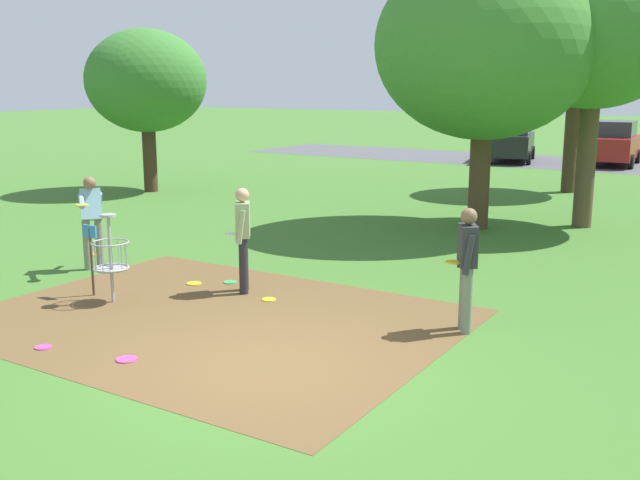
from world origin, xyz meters
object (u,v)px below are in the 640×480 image
object	(u,v)px
frisbee_scattered_a	(127,360)
parked_car_leftmost	(510,140)
player_foreground_watching	(467,262)
frisbee_far_right	(230,282)
tree_mid_left	(578,46)
tree_mid_right	(485,46)
player_waiting_left	(91,216)
tree_near_right	(596,33)
player_throwing	(243,234)
tree_mid_center	(146,81)
disc_golf_basket	(108,254)
frisbee_far_left	(43,347)
frisbee_by_tee	(93,255)
frisbee_near_basket	(194,283)
frisbee_mid_grass	(269,300)
parked_car_center_left	(613,143)

from	to	relation	value
frisbee_scattered_a	parked_car_leftmost	size ratio (longest dim) A/B	0.06
player_foreground_watching	frisbee_far_right	world-z (taller)	player_foreground_watching
tree_mid_left	tree_mid_right	bearing A→B (deg)	-92.54
player_waiting_left	tree_near_right	distance (m)	11.71
player_throwing	tree_mid_center	bearing A→B (deg)	141.57
disc_golf_basket	tree_mid_center	distance (m)	12.60
player_throwing	tree_near_right	distance (m)	10.02
frisbee_far_left	disc_golf_basket	bearing A→B (deg)	113.96
frisbee_by_tee	tree_mid_right	world-z (taller)	tree_mid_right
frisbee_near_basket	tree_mid_center	xyz separation A→B (m)	(-8.62, 7.71, 3.41)
frisbee_far_right	tree_near_right	bearing A→B (deg)	65.28
frisbee_mid_grass	tree_mid_left	world-z (taller)	tree_mid_left
frisbee_scattered_a	tree_near_right	world-z (taller)	tree_near_right
tree_mid_center	parked_car_leftmost	distance (m)	16.90
player_throwing	tree_mid_right	xyz separation A→B (m)	(1.31, 7.25, 3.20)
disc_golf_basket	frisbee_mid_grass	xyz separation A→B (m)	(2.05, 1.36, -0.74)
frisbee_scattered_a	tree_mid_right	bearing A→B (deg)	86.37
frisbee_near_basket	parked_car_leftmost	size ratio (longest dim) A/B	0.06
player_throwing	parked_car_leftmost	xyz separation A→B (m)	(-2.97, 22.97, -0.05)
parked_car_center_left	frisbee_scattered_a	bearing A→B (deg)	-91.14
player_foreground_watching	frisbee_far_left	xyz separation A→B (m)	(-4.34, -3.51, -0.96)
disc_golf_basket	frisbee_scattered_a	distance (m)	2.76
tree_mid_center	frisbee_scattered_a	bearing A→B (deg)	-46.46
tree_near_right	tree_mid_right	world-z (taller)	tree_mid_right
frisbee_near_basket	tree_mid_right	size ratio (longest dim) A/B	0.04
frisbee_by_tee	parked_car_leftmost	xyz separation A→B (m)	(1.21, 22.47, 0.91)
frisbee_far_left	tree_mid_right	world-z (taller)	tree_mid_right
player_waiting_left	frisbee_far_right	distance (m)	2.93
frisbee_near_basket	tree_mid_center	world-z (taller)	tree_mid_center
player_throwing	frisbee_scattered_a	bearing A→B (deg)	-78.47
disc_golf_basket	tree_mid_left	world-z (taller)	tree_mid_left
frisbee_near_basket	tree_mid_right	distance (m)	8.73
frisbee_far_right	frisbee_mid_grass	bearing A→B (deg)	-22.67
parked_car_center_left	parked_car_leftmost	bearing A→B (deg)	-169.75
frisbee_by_tee	tree_near_right	size ratio (longest dim) A/B	0.04
frisbee_near_basket	frisbee_by_tee	bearing A→B (deg)	169.84
frisbee_near_basket	parked_car_center_left	xyz separation A→B (m)	(2.20, 23.79, 0.91)
player_foreground_watching	player_waiting_left	size ratio (longest dim) A/B	1.00
player_waiting_left	frisbee_far_left	world-z (taller)	player_waiting_left
disc_golf_basket	frisbee_far_left	size ratio (longest dim) A/B	6.72
tree_mid_center	disc_golf_basket	bearing A→B (deg)	-48.19
tree_mid_center	parked_car_leftmost	bearing A→B (deg)	66.47
player_throwing	tree_mid_center	size ratio (longest dim) A/B	0.34
tree_mid_left	frisbee_mid_grass	bearing A→B (deg)	-93.96
player_foreground_watching	frisbee_by_tee	bearing A→B (deg)	176.88
frisbee_mid_grass	tree_mid_left	xyz separation A→B (m)	(1.01, 14.64, 4.46)
player_throwing	tree_mid_right	size ratio (longest dim) A/B	0.27
tree_mid_center	player_waiting_left	bearing A→B (deg)	-51.04
parked_car_leftmost	tree_near_right	bearing A→B (deg)	-66.04
frisbee_by_tee	tree_mid_left	size ratio (longest dim) A/B	0.04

